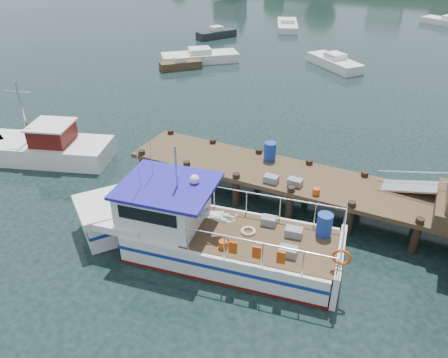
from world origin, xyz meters
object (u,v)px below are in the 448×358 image
at_px(moored_e, 216,33).
at_px(moored_b, 334,62).
at_px(work_boat, 39,147).
at_px(moored_rowboat, 181,64).
at_px(moored_a, 200,57).
at_px(moored_d, 287,25).
at_px(dock, 414,184).
at_px(lobster_boat, 198,231).

bearing_deg(moored_e, moored_b, -0.29).
xyz_separation_m(work_boat, moored_rowboat, (-1.76, 17.41, -0.30)).
bearing_deg(moored_a, moored_d, 62.00).
bearing_deg(dock, moored_a, 137.29).
height_order(moored_rowboat, moored_a, moored_a).
bearing_deg(moored_a, moored_e, 88.35).
bearing_deg(moored_d, lobster_boat, -66.40).
bearing_deg(moored_d, moored_a, -89.00).
bearing_deg(work_boat, moored_a, 75.07).
bearing_deg(dock, moored_d, 116.11).
distance_m(work_boat, moored_d, 36.81).
xyz_separation_m(dock, work_boat, (-18.24, -1.95, -1.56)).
xyz_separation_m(dock, moored_a, (-19.53, 18.02, -1.78)).
distance_m(work_boat, moored_b, 25.65).
relative_size(dock, moored_a, 2.49).
height_order(moored_d, moored_e, moored_e).
xyz_separation_m(dock, moored_d, (-17.07, 34.84, -1.83)).
relative_size(moored_rowboat, moored_a, 0.51).
distance_m(work_boat, moored_e, 29.30).
xyz_separation_m(moored_rowboat, moored_b, (11.75, 6.21, 0.08)).
xyz_separation_m(moored_b, moored_e, (-14.21, 5.37, -0.01)).
distance_m(lobster_boat, moored_rowboat, 24.15).
relative_size(work_boat, moored_e, 1.80).
distance_m(moored_b, moored_e, 15.19).
distance_m(lobster_boat, moored_a, 26.11).
height_order(moored_b, moored_d, moored_b).
height_order(dock, work_boat, dock).
height_order(lobster_boat, moored_b, lobster_boat).
bearing_deg(moored_b, dock, -65.68).
bearing_deg(moored_a, moored_b, -1.74).
height_order(dock, moored_rowboat, dock).
height_order(work_boat, moored_e, work_boat).
relative_size(moored_rowboat, moored_d, 0.49).
bearing_deg(lobster_boat, moored_rowboat, 114.42).
height_order(work_boat, moored_a, work_boat).
height_order(lobster_boat, work_boat, lobster_boat).
relative_size(work_boat, moored_b, 1.46).
distance_m(lobster_boat, moored_d, 40.97).
distance_m(dock, work_boat, 18.41).
height_order(dock, moored_d, dock).
bearing_deg(moored_d, moored_e, -115.36).
distance_m(dock, moored_d, 38.84).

